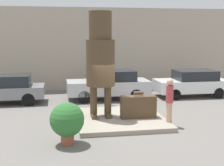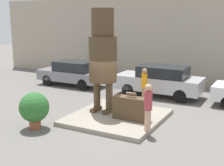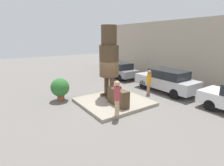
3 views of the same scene
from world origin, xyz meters
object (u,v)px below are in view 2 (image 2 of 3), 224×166
Objects in this scene: parked_car_silver at (160,80)px; worker_hivis at (144,84)px; tourist at (148,105)px; parked_car_grey at (73,73)px; planter_pot at (34,108)px; statue_figure at (103,52)px; giant_suitcase at (131,108)px.

worker_hivis is (-0.29, -1.53, 0.07)m from parked_car_silver.
tourist is 5.88m from parked_car_silver.
parked_car_grey is 5.63m from worker_hivis.
worker_hivis is at bearing 113.94° from tourist.
planter_pot is 6.06m from worker_hivis.
parked_car_grey is 5.74m from parked_car_silver.
planter_pot is (-4.18, -1.45, -0.31)m from tourist.
parked_car_grey is at bearing 137.41° from statue_figure.
giant_suitcase is 0.85× the size of worker_hivis.
statue_figure is 2.52× the size of tourist.
parked_car_silver is at bearing -178.90° from parked_car_grey.
parked_car_silver reaches higher than planter_pot.
parked_car_silver reaches higher than parked_car_grey.
giant_suitcase is at bearing 142.91° from parked_car_grey.
tourist reaches higher than worker_hivis.
parked_car_silver is (-1.55, 5.67, -0.27)m from tourist.
worker_hivis is (5.44, -1.42, 0.14)m from parked_car_grey.
tourist is 1.21× the size of planter_pot.
parked_car_grey is (-7.28, 5.56, -0.34)m from tourist.
giant_suitcase is 3.88m from planter_pot.
statue_figure is 3.71m from planter_pot.
parked_car_silver is 3.18× the size of planter_pot.
giant_suitcase is at bearing 36.68° from planter_pot.
tourist reaches higher than planter_pot.
parked_car_grey is at bearing 142.91° from giant_suitcase.
tourist is at bearing 142.64° from parked_car_grey.
tourist is at bearing 19.09° from planter_pot.
planter_pot is (-1.54, -2.74, -1.97)m from statue_figure.
tourist is 4.53m from worker_hivis.
tourist is at bearing 105.27° from parked_car_silver.
parked_car_silver reaches higher than giant_suitcase.
tourist is 4.44m from planter_pot.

